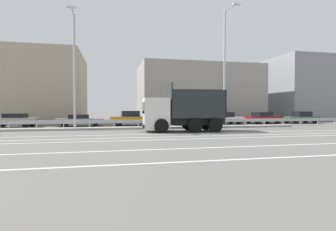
{
  "coord_description": "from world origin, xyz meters",
  "views": [
    {
      "loc": [
        -3.55,
        -20.04,
        1.74
      ],
      "look_at": [
        1.11,
        1.07,
        1.2
      ],
      "focal_mm": 28.0,
      "sensor_mm": 36.0,
      "label": 1
    }
  ],
  "objects": [
    {
      "name": "ground_plane",
      "position": [
        0.0,
        0.0,
        0.0
      ],
      "size": [
        320.0,
        320.0,
        0.0
      ],
      "primitive_type": "plane",
      "color": "#605E5B"
    },
    {
      "name": "lane_strip_0",
      "position": [
        2.01,
        -2.3,
        0.0
      ],
      "size": [
        49.72,
        0.16,
        0.01
      ],
      "primitive_type": "cube",
      "color": "silver",
      "rests_on": "ground_plane"
    },
    {
      "name": "lane_strip_1",
      "position": [
        2.01,
        -4.23,
        0.0
      ],
      "size": [
        49.72,
        0.16,
        0.01
      ],
      "primitive_type": "cube",
      "color": "silver",
      "rests_on": "ground_plane"
    },
    {
      "name": "lane_strip_2",
      "position": [
        2.01,
        -5.61,
        0.0
      ],
      "size": [
        49.72,
        0.16,
        0.01
      ],
      "primitive_type": "cube",
      "color": "silver",
      "rests_on": "ground_plane"
    },
    {
      "name": "lane_strip_3",
      "position": [
        2.01,
        -9.05,
        0.0
      ],
      "size": [
        49.72,
        0.16,
        0.01
      ],
      "primitive_type": "cube",
      "color": "silver",
      "rests_on": "ground_plane"
    },
    {
      "name": "lane_strip_4",
      "position": [
        2.01,
        -11.84,
        0.0
      ],
      "size": [
        49.72,
        0.16,
        0.01
      ],
      "primitive_type": "cube",
      "color": "silver",
      "rests_on": "ground_plane"
    },
    {
      "name": "median_island",
      "position": [
        0.0,
        2.64,
        0.09
      ],
      "size": [
        27.35,
        1.1,
        0.18
      ],
      "primitive_type": "cube",
      "color": "gray",
      "rests_on": "ground_plane"
    },
    {
      "name": "median_guardrail",
      "position": [
        0.0,
        3.79,
        0.57
      ],
      "size": [
        49.72,
        0.09,
        0.78
      ],
      "color": "#9EA0A5",
      "rests_on": "ground_plane"
    },
    {
      "name": "dump_truck",
      "position": [
        1.2,
        -0.45,
        1.32
      ],
      "size": [
        6.43,
        3.1,
        3.69
      ],
      "rotation": [
        0.0,
        0.0,
        1.5
      ],
      "color": "silver",
      "rests_on": "ground_plane"
    },
    {
      "name": "median_road_sign",
      "position": [
        4.61,
        2.64,
        1.2
      ],
      "size": [
        0.75,
        0.16,
        2.25
      ],
      "color": "white",
      "rests_on": "ground_plane"
    },
    {
      "name": "street_lamp_1",
      "position": [
        -6.38,
        2.32,
        5.22
      ],
      "size": [
        0.71,
        2.4,
        9.41
      ],
      "color": "#ADADB2",
      "rests_on": "ground_plane"
    },
    {
      "name": "street_lamp_2",
      "position": [
        6.88,
        2.56,
        5.95
      ],
      "size": [
        0.71,
        2.25,
        10.9
      ],
      "color": "#ADADB2",
      "rests_on": "ground_plane"
    },
    {
      "name": "parked_car_1",
      "position": [
        -12.57,
        7.67,
        0.68
      ],
      "size": [
        4.44,
        2.07,
        1.3
      ],
      "rotation": [
        0.0,
        0.0,
        1.5
      ],
      "color": "gray",
      "rests_on": "ground_plane"
    },
    {
      "name": "parked_car_2",
      "position": [
        -6.53,
        7.54,
        0.63
      ],
      "size": [
        4.7,
        2.14,
        1.19
      ],
      "rotation": [
        0.0,
        0.0,
        -1.51
      ],
      "color": "gray",
      "rests_on": "ground_plane"
    },
    {
      "name": "parked_car_3",
      "position": [
        -1.42,
        7.74,
        0.76
      ],
      "size": [
        4.46,
        2.06,
        1.54
      ],
      "rotation": [
        0.0,
        0.0,
        -1.52
      ],
      "color": "#B27A14",
      "rests_on": "ground_plane"
    },
    {
      "name": "parked_car_4",
      "position": [
        4.74,
        7.2,
        0.72
      ],
      "size": [
        4.16,
        2.09,
        1.44
      ],
      "rotation": [
        0.0,
        0.0,
        -1.6
      ],
      "color": "maroon",
      "rests_on": "ground_plane"
    },
    {
      "name": "parked_car_5",
      "position": [
        9.29,
        7.71,
        0.69
      ],
      "size": [
        3.96,
        2.22,
        1.38
      ],
      "rotation": [
        0.0,
        0.0,
        -1.49
      ],
      "color": "silver",
      "rests_on": "ground_plane"
    },
    {
      "name": "parked_car_6",
      "position": [
        14.04,
        7.71,
        0.7
      ],
      "size": [
        4.36,
        2.21,
        1.36
      ],
      "rotation": [
        0.0,
        0.0,
        -1.51
      ],
      "color": "maroon",
      "rests_on": "ground_plane"
    },
    {
      "name": "parked_car_7",
      "position": [
        19.04,
        7.41,
        0.71
      ],
      "size": [
        4.18,
        1.99,
        1.43
      ],
      "rotation": [
        0.0,
        0.0,
        1.53
      ],
      "color": "#335B33",
      "rests_on": "ground_plane"
    },
    {
      "name": "background_building_0",
      "position": [
        -12.28,
        17.48,
        4.47
      ],
      "size": [
        10.24,
        12.8,
        8.93
      ],
      "primitive_type": "cube",
      "color": "tan",
      "rests_on": "ground_plane"
    },
    {
      "name": "background_building_1",
      "position": [
        8.77,
        15.82,
        3.92
      ],
      "size": [
        16.62,
        9.07,
        7.84
      ],
      "primitive_type": "cube",
      "color": "gray",
      "rests_on": "ground_plane"
    },
    {
      "name": "background_building_2",
      "position": [
        30.18,
        14.61,
        4.74
      ],
      "size": [
        19.4,
        8.31,
        9.47
      ],
      "primitive_type": "cube",
      "color": "gray",
      "rests_on": "ground_plane"
    }
  ]
}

